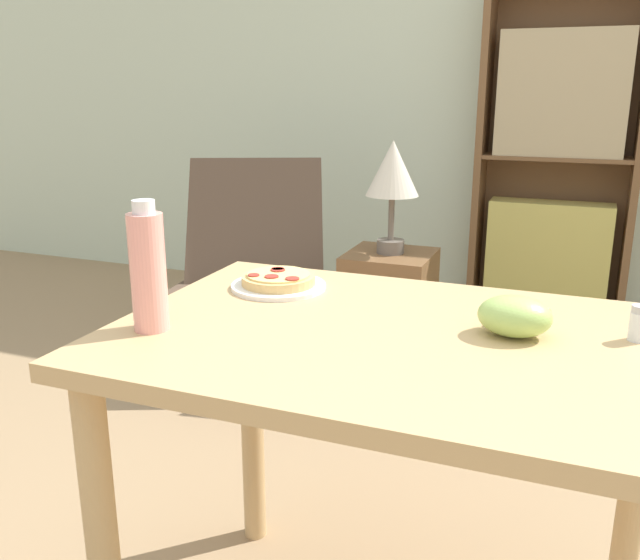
{
  "coord_description": "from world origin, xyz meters",
  "views": [
    {
      "loc": [
        0.24,
        -1.18,
        1.2
      ],
      "look_at": [
        -0.24,
        0.04,
        0.83
      ],
      "focal_mm": 38.0,
      "sensor_mm": 36.0,
      "label": 1
    }
  ],
  "objects_px": {
    "grape_bunch": "(514,316)",
    "drink_bottle": "(148,270)",
    "salt_shaker": "(639,323)",
    "table_lamp": "(393,174)",
    "side_table": "(388,318)",
    "lounge_chair_near": "(253,300)",
    "bookshelf": "(555,172)",
    "pizza_on_plate": "(279,282)"
  },
  "relations": [
    {
      "from": "bookshelf",
      "to": "table_lamp",
      "type": "relative_size",
      "value": 3.82
    },
    {
      "from": "pizza_on_plate",
      "to": "lounge_chair_near",
      "type": "xyz_separation_m",
      "value": [
        -0.71,
        1.24,
        -0.49
      ]
    },
    {
      "from": "drink_bottle",
      "to": "bookshelf",
      "type": "height_order",
      "value": "bookshelf"
    },
    {
      "from": "side_table",
      "to": "lounge_chair_near",
      "type": "bearing_deg",
      "value": -178.97
    },
    {
      "from": "drink_bottle",
      "to": "lounge_chair_near",
      "type": "distance_m",
      "value": 1.78
    },
    {
      "from": "grape_bunch",
      "to": "side_table",
      "type": "xyz_separation_m",
      "value": [
        -0.61,
        1.37,
        -0.53
      ]
    },
    {
      "from": "grape_bunch",
      "to": "lounge_chair_near",
      "type": "distance_m",
      "value": 1.9
    },
    {
      "from": "salt_shaker",
      "to": "lounge_chair_near",
      "type": "bearing_deg",
      "value": 137.9
    },
    {
      "from": "pizza_on_plate",
      "to": "lounge_chair_near",
      "type": "distance_m",
      "value": 1.51
    },
    {
      "from": "salt_shaker",
      "to": "bookshelf",
      "type": "height_order",
      "value": "bookshelf"
    },
    {
      "from": "pizza_on_plate",
      "to": "salt_shaker",
      "type": "height_order",
      "value": "salt_shaker"
    },
    {
      "from": "grape_bunch",
      "to": "drink_bottle",
      "type": "distance_m",
      "value": 0.67
    },
    {
      "from": "bookshelf",
      "to": "side_table",
      "type": "xyz_separation_m",
      "value": [
        -0.56,
        -1.07,
        -0.5
      ]
    },
    {
      "from": "salt_shaker",
      "to": "table_lamp",
      "type": "height_order",
      "value": "table_lamp"
    },
    {
      "from": "salt_shaker",
      "to": "pizza_on_plate",
      "type": "bearing_deg",
      "value": 175.21
    },
    {
      "from": "pizza_on_plate",
      "to": "side_table",
      "type": "height_order",
      "value": "pizza_on_plate"
    },
    {
      "from": "grape_bunch",
      "to": "drink_bottle",
      "type": "height_order",
      "value": "drink_bottle"
    },
    {
      "from": "table_lamp",
      "to": "salt_shaker",
      "type": "bearing_deg",
      "value": -58.0
    },
    {
      "from": "pizza_on_plate",
      "to": "drink_bottle",
      "type": "bearing_deg",
      "value": -108.11
    },
    {
      "from": "lounge_chair_near",
      "to": "bookshelf",
      "type": "bearing_deg",
      "value": 19.44
    },
    {
      "from": "pizza_on_plate",
      "to": "table_lamp",
      "type": "height_order",
      "value": "table_lamp"
    },
    {
      "from": "pizza_on_plate",
      "to": "table_lamp",
      "type": "xyz_separation_m",
      "value": [
        -0.09,
        1.25,
        0.09
      ]
    },
    {
      "from": "grape_bunch",
      "to": "salt_shaker",
      "type": "height_order",
      "value": "grape_bunch"
    },
    {
      "from": "pizza_on_plate",
      "to": "lounge_chair_near",
      "type": "height_order",
      "value": "lounge_chair_near"
    },
    {
      "from": "salt_shaker",
      "to": "side_table",
      "type": "bearing_deg",
      "value": 122.0
    },
    {
      "from": "bookshelf",
      "to": "table_lamp",
      "type": "xyz_separation_m",
      "value": [
        -0.56,
        -1.07,
        0.09
      ]
    },
    {
      "from": "side_table",
      "to": "grape_bunch",
      "type": "bearing_deg",
      "value": -65.86
    },
    {
      "from": "table_lamp",
      "to": "drink_bottle",
      "type": "bearing_deg",
      "value": -90.67
    },
    {
      "from": "table_lamp",
      "to": "side_table",
      "type": "bearing_deg",
      "value": 104.04
    },
    {
      "from": "table_lamp",
      "to": "lounge_chair_near",
      "type": "bearing_deg",
      "value": -178.97
    },
    {
      "from": "bookshelf",
      "to": "table_lamp",
      "type": "bearing_deg",
      "value": -117.32
    },
    {
      "from": "grape_bunch",
      "to": "bookshelf",
      "type": "xyz_separation_m",
      "value": [
        -0.06,
        2.44,
        -0.02
      ]
    },
    {
      "from": "salt_shaker",
      "to": "drink_bottle",
      "type": "bearing_deg",
      "value": -162.34
    },
    {
      "from": "pizza_on_plate",
      "to": "salt_shaker",
      "type": "distance_m",
      "value": 0.74
    },
    {
      "from": "drink_bottle",
      "to": "side_table",
      "type": "xyz_separation_m",
      "value": [
        0.02,
        1.58,
        -0.6
      ]
    },
    {
      "from": "side_table",
      "to": "table_lamp",
      "type": "bearing_deg",
      "value": -75.96
    },
    {
      "from": "drink_bottle",
      "to": "bookshelf",
      "type": "bearing_deg",
      "value": 77.81
    },
    {
      "from": "salt_shaker",
      "to": "bookshelf",
      "type": "bearing_deg",
      "value": 96.36
    },
    {
      "from": "side_table",
      "to": "salt_shaker",
      "type": "bearing_deg",
      "value": -58.0
    },
    {
      "from": "drink_bottle",
      "to": "table_lamp",
      "type": "height_order",
      "value": "drink_bottle"
    },
    {
      "from": "drink_bottle",
      "to": "salt_shaker",
      "type": "xyz_separation_m",
      "value": [
        0.84,
        0.27,
        -0.08
      ]
    },
    {
      "from": "pizza_on_plate",
      "to": "side_table",
      "type": "relative_size",
      "value": 0.38
    }
  ]
}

